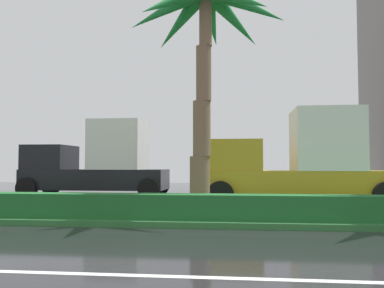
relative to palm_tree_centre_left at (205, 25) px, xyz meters
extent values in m
cube|color=black|center=(0.41, 0.98, -5.48)|extent=(90.00, 42.00, 0.10)
cube|color=white|center=(0.41, -6.02, -5.42)|extent=(81.00, 0.14, 0.01)
cube|color=#2D6B33|center=(0.41, -0.02, -5.35)|extent=(85.50, 4.00, 0.15)
cube|color=#1E6028|center=(0.41, -1.42, -4.98)|extent=(76.50, 0.70, 0.60)
cylinder|color=brown|center=(-0.16, 0.07, -4.50)|extent=(0.56, 0.56, 1.55)
cylinder|color=brown|center=(-0.10, 0.04, -2.95)|extent=(0.50, 0.50, 1.55)
cylinder|color=brown|center=(-0.04, 0.01, -1.39)|extent=(0.43, 0.43, 1.55)
cylinder|color=brown|center=(0.02, -0.02, 0.16)|extent=(0.36, 0.36, 1.55)
cone|color=#207A37|center=(1.12, -0.04, 0.52)|extent=(2.44, 0.60, 1.54)
cone|color=#207A37|center=(0.75, 0.72, 0.42)|extent=(2.07, 2.08, 1.72)
cone|color=#207A37|center=(0.12, 1.08, 0.54)|extent=(0.77, 2.48, 1.51)
cone|color=#207A37|center=(-0.75, 0.66, 0.40)|extent=(2.14, 1.97, 1.76)
cone|color=#207A37|center=(-1.08, 0.10, 0.55)|extent=(2.49, 0.82, 1.49)
cone|color=#207A37|center=(-0.73, -0.76, 0.45)|extent=(2.09, 2.08, 1.68)
cube|color=black|center=(-5.51, 6.78, -4.62)|extent=(6.40, 2.30, 0.90)
cube|color=black|center=(-7.71, 6.78, -3.62)|extent=(1.90, 2.21, 1.10)
cube|color=silver|center=(-4.46, 6.78, -3.07)|extent=(2.30, 2.35, 2.20)
cylinder|color=black|center=(-8.21, 5.61, -4.97)|extent=(0.92, 0.30, 0.92)
cylinder|color=black|center=(-8.21, 7.95, -4.97)|extent=(0.92, 0.30, 0.92)
cylinder|color=black|center=(-2.81, 5.61, -4.97)|extent=(0.92, 0.30, 0.92)
cylinder|color=black|center=(-2.81, 7.95, -4.97)|extent=(0.92, 0.30, 0.92)
cube|color=#B28C1E|center=(3.01, 3.80, -4.62)|extent=(6.40, 2.30, 0.90)
cube|color=#B28C1E|center=(0.81, 3.80, -3.62)|extent=(1.90, 2.21, 1.10)
cube|color=silver|center=(4.06, 3.80, -3.07)|extent=(2.30, 2.35, 2.20)
cylinder|color=black|center=(0.31, 2.63, -4.97)|extent=(0.92, 0.30, 0.92)
cylinder|color=black|center=(0.31, 4.97, -4.97)|extent=(0.92, 0.30, 0.92)
cylinder|color=black|center=(5.71, 4.97, -4.97)|extent=(0.92, 0.30, 0.92)
camera|label=1|loc=(0.89, -11.42, -3.96)|focal=38.50mm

